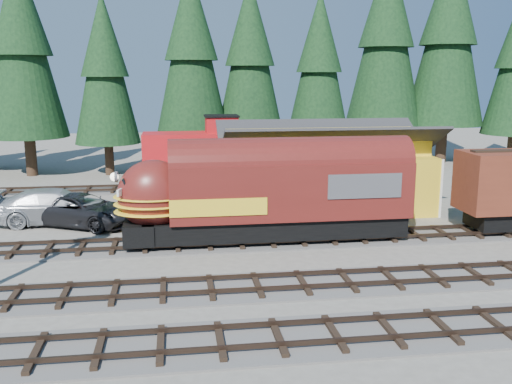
{
  "coord_description": "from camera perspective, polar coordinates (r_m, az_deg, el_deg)",
  "views": [
    {
      "loc": [
        -8.99,
        -22.6,
        8.11
      ],
      "look_at": [
        -5.2,
        4.0,
        2.55
      ],
      "focal_mm": 40.0,
      "sensor_mm": 36.0,
      "label": 1
    }
  ],
  "objects": [
    {
      "name": "locomotive",
      "position": [
        27.51,
        0.37,
        -0.48
      ],
      "size": [
        14.31,
        2.84,
        3.89
      ],
      "color": "black",
      "rests_on": "ground"
    },
    {
      "name": "caboose",
      "position": [
        41.07,
        -4.66,
        3.69
      ],
      "size": [
        9.31,
        2.7,
        4.84
      ],
      "color": "black",
      "rests_on": "ground"
    },
    {
      "name": "pickup_truck_a",
      "position": [
        32.46,
        -17.02,
        -1.74
      ],
      "size": [
        6.8,
        5.31,
        1.72
      ],
      "primitive_type": "imported",
      "rotation": [
        0.0,
        0.0,
        1.11
      ],
      "color": "black",
      "rests_on": "ground"
    },
    {
      "name": "conifer_backdrop",
      "position": [
        50.45,
        8.59,
        13.65
      ],
      "size": [
        80.09,
        21.04,
        17.27
      ],
      "color": "black",
      "rests_on": "ground"
    },
    {
      "name": "depot",
      "position": [
        34.68,
        7.01,
        3.07
      ],
      "size": [
        12.8,
        7.0,
        5.3
      ],
      "color": "gold",
      "rests_on": "ground"
    },
    {
      "name": "track_spur",
      "position": [
        41.4,
        -9.36,
        0.32
      ],
      "size": [
        32.0,
        3.2,
        0.33
      ],
      "color": "#4C4947",
      "rests_on": "ground"
    },
    {
      "name": "pickup_truck_b",
      "position": [
        33.35,
        -19.28,
        -1.36
      ],
      "size": [
        6.7,
        2.9,
        1.92
      ],
      "primitive_type": "imported",
      "rotation": [
        0.0,
        0.0,
        1.6
      ],
      "color": "#ADB0B5",
      "rests_on": "ground"
    },
    {
      "name": "ground",
      "position": [
        25.64,
        12.96,
        -7.06
      ],
      "size": [
        120.0,
        120.0,
        0.0
      ],
      "primitive_type": "plane",
      "color": "#6B665B",
      "rests_on": "ground"
    }
  ]
}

